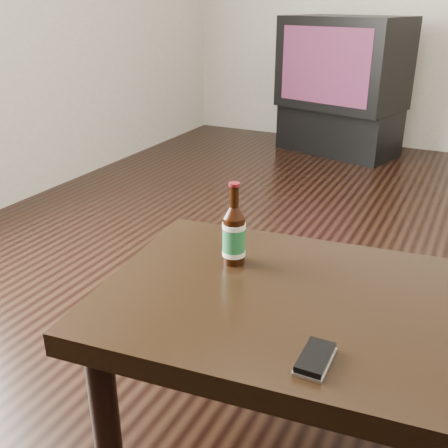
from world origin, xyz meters
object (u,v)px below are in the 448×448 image
at_px(coffee_table, 341,326).
at_px(phone, 315,359).
at_px(beer_bottle, 234,235).
at_px(tv_stand, 338,130).
at_px(tv, 344,63).

relative_size(coffee_table, phone, 10.82).
bearing_deg(coffee_table, phone, -88.39).
bearing_deg(beer_bottle, coffee_table, -13.99).
distance_m(coffee_table, phone, 0.25).
xyz_separation_m(coffee_table, beer_bottle, (-0.33, 0.08, 0.14)).
xyz_separation_m(tv_stand, tv, (-0.00, -0.00, 0.50)).
bearing_deg(phone, tv_stand, 103.39).
bearing_deg(beer_bottle, tv, 99.15).
bearing_deg(phone, coffee_table, 90.99).
height_order(beer_bottle, phone, beer_bottle).
bearing_deg(tv_stand, beer_bottle, -65.20).
relative_size(tv_stand, coffee_table, 0.70).
distance_m(tv_stand, beer_bottle, 2.91).
bearing_deg(tv, tv_stand, 90.00).
bearing_deg(phone, beer_bottle, 135.60).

